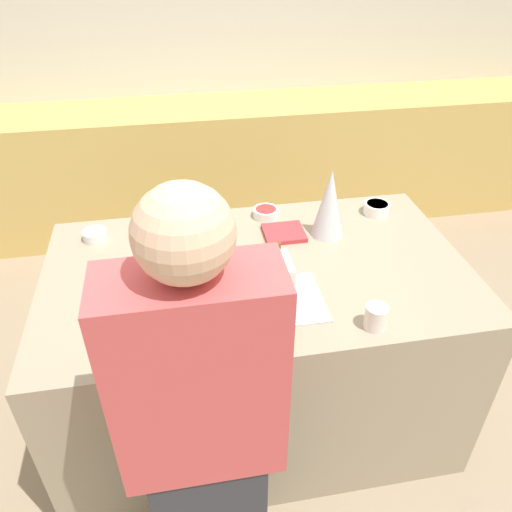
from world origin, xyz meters
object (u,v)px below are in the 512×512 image
Objects in this scene: candy_bowl_front_corner at (95,235)px; candy_bowl_far_left at (266,212)px; person at (204,440)px; candy_bowl_far_right at (139,270)px; cookbook at (284,233)px; mug at (376,317)px; candy_bowl_near_tray_left at (196,226)px; baking_tray at (265,302)px; candy_bowl_near_tray_right at (377,208)px; decorative_tree at (329,203)px; gingerbread_house at (266,281)px.

candy_bowl_front_corner is 0.89× the size of candy_bowl_far_left.
person reaches higher than candy_bowl_front_corner.
candy_bowl_far_right reaches higher than cookbook.
cookbook is (0.05, -0.17, -0.01)m from candy_bowl_far_left.
person is (-0.62, -0.32, -0.08)m from mug.
candy_bowl_far_left is at bearing 13.18° from candy_bowl_near_tray_left.
baking_tray is 2.40× the size of cookbook.
mug reaches higher than candy_bowl_near_tray_right.
decorative_tree reaches higher than candy_bowl_far_left.
candy_bowl_near_tray_right is at bearing 12.85° from cookbook.
candy_bowl_front_corner is 0.06× the size of person.
candy_bowl_far_left is at bearing 173.14° from candy_bowl_near_tray_right.
candy_bowl_front_corner is 0.59× the size of cookbook.
candy_bowl_near_tray_right is at bearing 68.25° from mug.
decorative_tree is 3.08× the size of candy_bowl_far_right.
gingerbread_house is 0.14× the size of person.
candy_bowl_front_corner is 1.24m from mug.
mug is at bearing -91.06° from decorative_tree.
candy_bowl_far_left is 0.07× the size of person.
candy_bowl_far_left is at bearing 78.74° from baking_tray.
gingerbread_house is at bearing -130.79° from decorative_tree.
candy_bowl_front_corner is (-1.00, 0.14, -0.13)m from decorative_tree.
candy_bowl_near_tray_left is at bearing -179.00° from candy_bowl_near_tray_right.
baking_tray is 0.26× the size of person.
person reaches higher than baking_tray.
candy_bowl_near_tray_right reaches higher than baking_tray.
baking_tray is 4.23× the size of candy_bowl_far_right.
candy_bowl_near_tray_left is (0.44, -0.02, 0.01)m from candy_bowl_front_corner.
candy_bowl_near_tray_right is at bearing 25.51° from decorative_tree.
candy_bowl_near_tray_left reaches higher than cookbook.
candy_bowl_near_tray_left is (-0.21, 0.54, -0.07)m from gingerbread_house.
person is at bearing -118.31° from gingerbread_house.
person is at bearing -152.85° from mug.
candy_bowl_near_tray_left is (-0.85, -0.01, 0.00)m from candy_bowl_near_tray_right.
candy_bowl_near_tray_left is at bearing -166.82° from candy_bowl_far_left.
candy_bowl_near_tray_left is at bearing 127.43° from mug.
candy_bowl_front_corner is (-1.29, 0.00, -0.01)m from candy_bowl_near_tray_right.
mug is (0.18, -0.63, 0.03)m from cookbook.
baking_tray is 3.49× the size of candy_bowl_near_tray_right.
cookbook is at bearing -13.75° from candy_bowl_near_tray_left.
decorative_tree reaches higher than mug.
gingerbread_house is 0.55m from decorative_tree.
gingerbread_house reaches higher than candy_bowl_far_right.
decorative_tree is at bearing -8.49° from cookbook.
candy_bowl_near_tray_left is 1.45× the size of mug.
cookbook reaches higher than baking_tray.
gingerbread_house is 0.40m from mug.
cookbook is (0.38, -0.09, -0.02)m from candy_bowl_near_tray_left.
candy_bowl_near_tray_left is at bearing 111.30° from gingerbread_house.
candy_bowl_far_right and candy_bowl_front_corner have the same top height.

